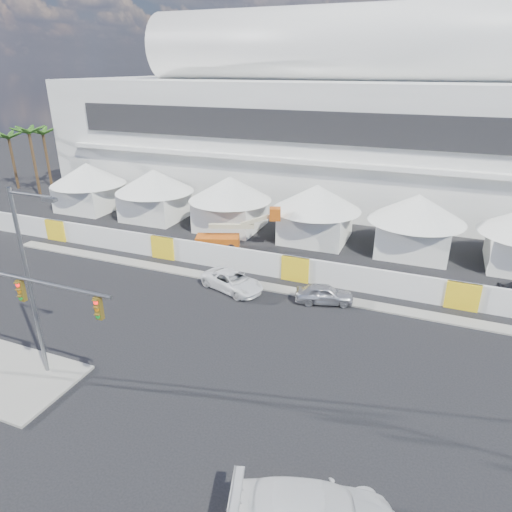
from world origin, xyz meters
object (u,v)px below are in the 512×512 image
at_px(boom_lift, 225,239).
at_px(pickup_curb, 232,281).
at_px(streetlight_median, 31,274).
at_px(pickup_near, 314,512).
at_px(sedan_silver, 324,294).

bearing_deg(boom_lift, pickup_curb, -80.58).
bearing_deg(streetlight_median, pickup_near, -12.36).
bearing_deg(boom_lift, streetlight_median, -112.75).
relative_size(pickup_curb, pickup_near, 0.83).
height_order(pickup_curb, pickup_near, pickup_near).
bearing_deg(pickup_near, sedan_silver, -3.69).
xyz_separation_m(sedan_silver, boom_lift, (-10.93, 6.54, 0.36)).
distance_m(streetlight_median, boom_lift, 20.71).
xyz_separation_m(pickup_curb, boom_lift, (-4.04, 7.14, 0.35)).
distance_m(pickup_curb, streetlight_median, 14.85).
height_order(streetlight_median, boom_lift, streetlight_median).
bearing_deg(sedan_silver, boom_lift, 42.11).
relative_size(pickup_curb, streetlight_median, 0.49).
distance_m(pickup_curb, pickup_near, 19.63).
relative_size(pickup_curb, boom_lift, 0.63).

